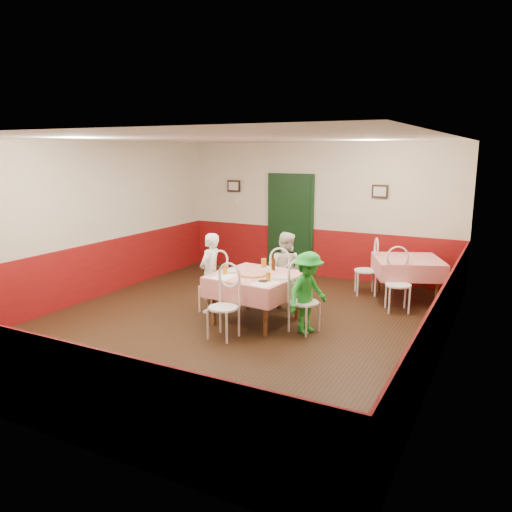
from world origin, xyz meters
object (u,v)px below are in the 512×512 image
at_px(beer_bottle, 273,263).
at_px(diner_right, 308,293).
at_px(chair_right, 304,303).
at_px(second_table, 407,279).
at_px(glass_b, 268,277).
at_px(glass_a, 225,270).
at_px(diner_left, 210,273).
at_px(main_table, 256,298).
at_px(chair_near, 223,308).
at_px(glass_c, 264,263).
at_px(wallet, 263,281).
at_px(chair_second_b, 398,285).
at_px(chair_far, 283,282).
at_px(pizza, 253,274).
at_px(chair_left, 213,286).
at_px(chair_second_a, 366,271).
at_px(diner_far, 285,270).

relative_size(beer_bottle, diner_right, 0.19).
height_order(chair_right, beer_bottle, beer_bottle).
bearing_deg(second_table, glass_b, -120.30).
xyz_separation_m(second_table, glass_a, (-2.29, -2.49, 0.45)).
xyz_separation_m(chair_right, diner_left, (-1.74, 0.17, 0.21)).
bearing_deg(chair_right, beer_bottle, 73.56).
distance_m(main_table, chair_near, 0.85).
distance_m(second_table, glass_c, 2.73).
distance_m(beer_bottle, wallet, 0.75).
xyz_separation_m(glass_c, diner_right, (0.98, -0.53, -0.23)).
xyz_separation_m(glass_b, beer_bottle, (-0.23, 0.65, 0.05)).
xyz_separation_m(chair_right, glass_b, (-0.50, -0.20, 0.38)).
bearing_deg(second_table, glass_a, -132.63).
relative_size(chair_right, chair_second_b, 1.00).
distance_m(chair_right, diner_left, 1.76).
height_order(chair_far, pizza, chair_far).
height_order(chair_left, chair_second_a, same).
height_order(chair_second_a, glass_b, chair_second_a).
xyz_separation_m(chair_left, glass_b, (1.20, -0.37, 0.38)).
bearing_deg(diner_right, pizza, 104.63).
bearing_deg(glass_a, glass_b, -6.26).
height_order(second_table, chair_second_b, chair_second_b).
bearing_deg(second_table, pizza, -128.67).
height_order(chair_left, diner_left, diner_left).
xyz_separation_m(chair_left, wallet, (1.14, -0.43, 0.32)).
bearing_deg(pizza, chair_right, -1.95).
relative_size(main_table, chair_second_b, 1.36).
bearing_deg(glass_c, chair_left, -154.65).
bearing_deg(diner_right, chair_left, 101.12).
distance_m(chair_right, chair_second_b, 1.92).
relative_size(chair_far, chair_second_b, 1.00).
distance_m(wallet, diner_far, 1.27).
bearing_deg(glass_a, pizza, 19.10).
height_order(main_table, second_table, same).
bearing_deg(chair_right, diner_left, 99.74).
relative_size(main_table, chair_far, 1.36).
height_order(second_table, glass_b, glass_b).
xyz_separation_m(second_table, diner_far, (-1.77, -1.40, 0.28)).
bearing_deg(chair_far, chair_right, 126.26).
xyz_separation_m(chair_near, diner_right, (0.98, 0.76, 0.16)).
bearing_deg(chair_second_b, second_table, 66.98).
bearing_deg(wallet, chair_second_b, 56.20).
bearing_deg(glass_a, diner_right, 4.68).
bearing_deg(chair_near, beer_bottle, 82.97).
height_order(diner_left, diner_far, diner_left).
bearing_deg(glass_b, glass_a, 173.74).
bearing_deg(diner_left, second_table, 128.72).
xyz_separation_m(glass_a, beer_bottle, (0.56, 0.56, 0.04)).
bearing_deg(glass_a, chair_far, 63.46).
bearing_deg(chair_second_b, chair_far, 178.48).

